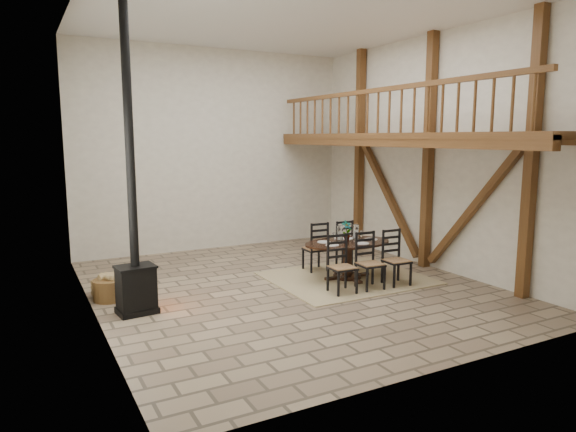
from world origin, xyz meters
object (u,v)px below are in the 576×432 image
wood_stove (134,244)px  log_stack (102,288)px  dining_table (350,260)px  log_basket (110,289)px

wood_stove → log_stack: size_ratio=13.90×
dining_table → log_stack: 4.72m
dining_table → log_basket: dining_table is taller
dining_table → log_stack: bearing=167.5°
log_basket → log_stack: 0.34m
dining_table → wood_stove: (-4.18, 0.01, 0.73)m
dining_table → log_stack: size_ratio=5.85×
dining_table → wood_stove: wood_stove is taller
dining_table → log_stack: dining_table is taller
dining_table → log_basket: 4.56m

